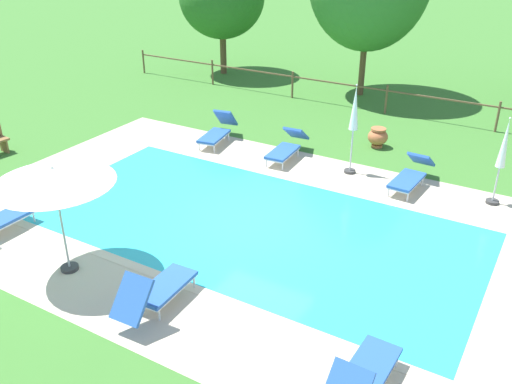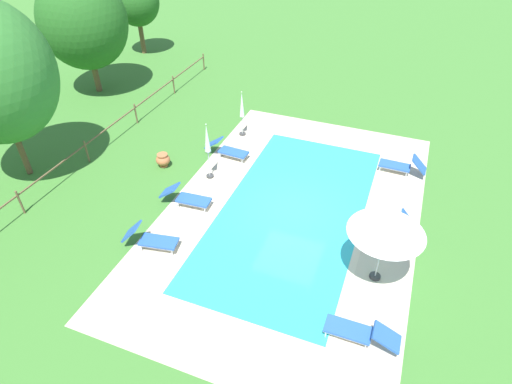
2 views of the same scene
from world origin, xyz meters
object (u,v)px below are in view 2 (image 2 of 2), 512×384
object	(u,v)px
sun_lounger_north_mid	(402,165)
sun_lounger_south_near_corner	(187,197)
sun_lounger_south_mid	(359,332)
sun_lounger_north_end	(388,223)
tree_far_west	(83,21)
patio_umbrella_closed_row_west	(242,109)
sun_lounger_north_near_steps	(151,239)
sun_lounger_north_far	(228,150)
terracotta_urn_near_fence	(163,160)
patio_umbrella_open_by_bench	(387,229)
patio_umbrella_closed_row_mid_west	(207,143)
tree_east_mid	(136,2)

from	to	relation	value
sun_lounger_north_mid	sun_lounger_south_near_corner	world-z (taller)	sun_lounger_north_mid
sun_lounger_south_near_corner	sun_lounger_south_mid	xyz separation A→B (m)	(-3.57, -7.29, -0.02)
sun_lounger_north_mid	sun_lounger_north_end	bearing A→B (deg)	179.07
sun_lounger_south_mid	tree_far_west	distance (m)	20.74
patio_umbrella_closed_row_west	sun_lounger_north_near_steps	bearing A→B (deg)	-179.71
sun_lounger_north_far	tree_far_west	xyz separation A→B (m)	(3.79, 9.93, 3.54)
sun_lounger_south_near_corner	sun_lounger_south_mid	size ratio (longest dim) A/B	0.98
sun_lounger_north_mid	terracotta_urn_near_fence	size ratio (longest dim) A/B	3.16
sun_lounger_north_mid	sun_lounger_south_near_corner	size ratio (longest dim) A/B	0.96
patio_umbrella_open_by_bench	terracotta_urn_near_fence	xyz separation A→B (m)	(3.11, 9.65, -1.77)
sun_lounger_north_end	sun_lounger_south_near_corner	bearing A→B (deg)	99.47
sun_lounger_north_near_steps	tree_far_west	size ratio (longest dim) A/B	0.31
sun_lounger_north_end	patio_umbrella_open_by_bench	xyz separation A→B (m)	(-2.34, 0.04, 1.71)
patio_umbrella_open_by_bench	patio_umbrella_closed_row_mid_west	world-z (taller)	patio_umbrella_closed_row_mid_west
sun_lounger_north_end	patio_umbrella_closed_row_mid_west	size ratio (longest dim) A/B	0.75
patio_umbrella_open_by_bench	sun_lounger_north_end	bearing A→B (deg)	-0.98
sun_lounger_north_mid	sun_lounger_south_mid	xyz separation A→B (m)	(-8.80, 0.22, -0.03)
sun_lounger_south_near_corner	sun_lounger_south_mid	distance (m)	8.12
patio_umbrella_closed_row_mid_west	tree_east_mid	world-z (taller)	tree_east_mid
sun_lounger_north_far	patio_umbrella_closed_row_west	distance (m)	2.32
sun_lounger_north_near_steps	terracotta_urn_near_fence	bearing A→B (deg)	26.24
sun_lounger_north_far	patio_umbrella_open_by_bench	bearing A→B (deg)	-123.41
sun_lounger_north_near_steps	sun_lounger_north_mid	size ratio (longest dim) A/B	1.02
sun_lounger_north_end	patio_umbrella_closed_row_mid_west	bearing A→B (deg)	84.10
patio_umbrella_open_by_bench	patio_umbrella_closed_row_mid_west	bearing A→B (deg)	67.20
sun_lounger_north_near_steps	sun_lounger_north_mid	bearing A→B (deg)	-44.34
sun_lounger_north_mid	patio_umbrella_open_by_bench	world-z (taller)	patio_umbrella_open_by_bench
patio_umbrella_closed_row_mid_west	sun_lounger_south_near_corner	bearing A→B (deg)	-179.99
sun_lounger_north_mid	tree_far_west	bearing A→B (deg)	82.46
tree_east_mid	tree_far_west	bearing A→B (deg)	-170.96
sun_lounger_north_mid	patio_umbrella_closed_row_mid_west	bearing A→B (deg)	113.19
sun_lounger_north_mid	tree_east_mid	xyz separation A→B (m)	(8.63, 18.38, 3.00)
tree_east_mid	sun_lounger_south_near_corner	bearing A→B (deg)	-141.86
patio_umbrella_closed_row_mid_west	patio_umbrella_closed_row_west	bearing A→B (deg)	1.18
sun_lounger_south_mid	patio_umbrella_closed_row_west	bearing A→B (deg)	38.15
sun_lounger_north_near_steps	sun_lounger_north_far	xyz separation A→B (m)	(6.23, -0.10, -0.02)
tree_far_west	sun_lounger_south_mid	bearing A→B (deg)	-122.90
sun_lounger_north_end	sun_lounger_south_mid	xyz separation A→B (m)	(-4.81, 0.15, -0.04)
sun_lounger_south_near_corner	terracotta_urn_near_fence	distance (m)	3.02
sun_lounger_north_end	patio_umbrella_closed_row_west	distance (m)	8.85
patio_umbrella_open_by_bench	tree_east_mid	xyz separation A→B (m)	(14.95, 18.27, 1.28)
terracotta_urn_near_fence	tree_far_west	world-z (taller)	tree_far_west
patio_umbrella_closed_row_west	terracotta_urn_near_fence	world-z (taller)	patio_umbrella_closed_row_west
sun_lounger_south_near_corner	tree_far_west	xyz separation A→B (m)	(7.52, 9.87, 3.54)
patio_umbrella_closed_row_west	tree_east_mid	distance (m)	13.61
sun_lounger_north_far	patio_umbrella_closed_row_west	bearing A→B (deg)	3.92
sun_lounger_north_far	sun_lounger_south_near_corner	world-z (taller)	sun_lounger_south_near_corner
sun_lounger_south_mid	tree_far_west	bearing A→B (deg)	57.10
sun_lounger_north_end	patio_umbrella_open_by_bench	distance (m)	2.90
sun_lounger_north_mid	tree_east_mid	distance (m)	20.52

